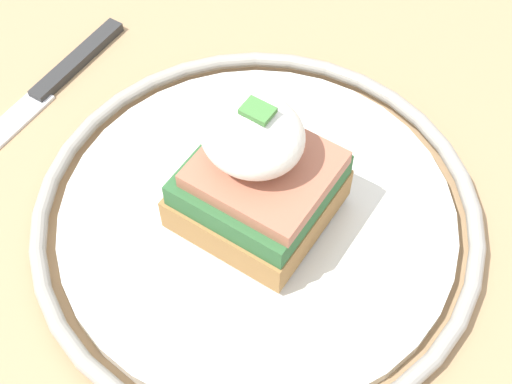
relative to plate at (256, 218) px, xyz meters
The scene contains 4 objects.
dining_table 0.13m from the plate, behind, with size 1.09×0.80×0.77m.
plate is the anchor object (origin of this frame).
sandwich 0.04m from the plate, 83.00° to the right, with size 0.08×0.08×0.09m.
knife 0.18m from the plate, ahead, with size 0.02×0.18×0.01m.
Camera 1 is at (-0.09, 0.20, 1.14)m, focal length 50.00 mm.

